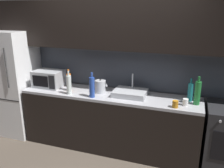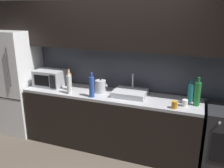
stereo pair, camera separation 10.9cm
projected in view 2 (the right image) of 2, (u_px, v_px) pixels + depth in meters
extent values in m
cube|color=slate|center=(118.00, 66.00, 3.80)|extent=(4.45, 0.10, 2.50)
cube|color=#3D424C|center=(117.00, 69.00, 3.77)|extent=(4.45, 0.01, 0.60)
cube|color=black|center=(113.00, 25.00, 3.42)|extent=(4.09, 0.34, 0.70)
cube|color=black|center=(109.00, 122.00, 3.69)|extent=(2.71, 0.60, 0.86)
cube|color=#9E9EA3|center=(109.00, 95.00, 3.56)|extent=(2.71, 0.60, 0.04)
cube|color=white|center=(17.00, 82.00, 4.14)|extent=(0.68, 0.66, 1.79)
cube|color=black|center=(4.00, 98.00, 3.90)|extent=(0.67, 0.00, 0.01)
cylinder|color=#333333|center=(8.00, 68.00, 3.66)|extent=(0.02, 0.02, 0.63)
cylinder|color=#B2B2B7|center=(220.00, 123.00, 2.77)|extent=(0.03, 0.02, 0.03)
cube|color=#A8AAAF|center=(50.00, 78.00, 3.89)|extent=(0.46, 0.34, 0.27)
cube|color=black|center=(41.00, 81.00, 3.75)|extent=(0.28, 0.01, 0.18)
cube|color=black|center=(52.00, 82.00, 3.68)|extent=(0.10, 0.01, 0.22)
cube|color=#ADAFB5|center=(130.00, 93.00, 3.46)|extent=(0.48, 0.38, 0.08)
cylinder|color=silver|center=(133.00, 81.00, 3.53)|extent=(0.02, 0.02, 0.22)
cylinder|color=#B7BABF|center=(101.00, 86.00, 3.58)|extent=(0.16, 0.16, 0.19)
sphere|color=black|center=(100.00, 80.00, 3.55)|extent=(0.02, 0.02, 0.02)
cone|color=#B7BABF|center=(107.00, 85.00, 3.54)|extent=(0.03, 0.03, 0.05)
cylinder|color=#234299|center=(92.00, 87.00, 3.38)|extent=(0.08, 0.08, 0.30)
cylinder|color=#234299|center=(91.00, 75.00, 3.32)|extent=(0.03, 0.03, 0.07)
cylinder|color=#19666B|center=(190.00, 93.00, 3.20)|extent=(0.07, 0.07, 0.26)
cylinder|color=#19666B|center=(192.00, 82.00, 3.15)|extent=(0.03, 0.03, 0.07)
cylinder|color=orange|center=(70.00, 82.00, 3.68)|extent=(0.07, 0.07, 0.27)
cylinder|color=orange|center=(69.00, 71.00, 3.63)|extent=(0.03, 0.03, 0.07)
cylinder|color=silver|center=(69.00, 85.00, 3.52)|extent=(0.07, 0.07, 0.29)
cylinder|color=silver|center=(69.00, 73.00, 3.46)|extent=(0.03, 0.03, 0.07)
cylinder|color=#1E6B2D|center=(197.00, 94.00, 3.07)|extent=(0.08, 0.08, 0.32)
cylinder|color=#1E6B2D|center=(199.00, 80.00, 3.01)|extent=(0.03, 0.03, 0.07)
cylinder|color=#B27019|center=(174.00, 105.00, 3.01)|extent=(0.08, 0.08, 0.09)
cylinder|color=silver|center=(185.00, 103.00, 3.07)|extent=(0.07, 0.07, 0.09)
cylinder|color=black|center=(100.00, 86.00, 3.79)|extent=(0.08, 0.08, 0.09)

